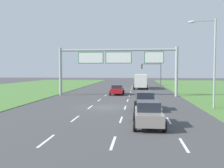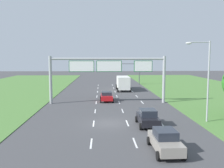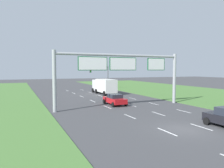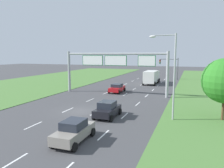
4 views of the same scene
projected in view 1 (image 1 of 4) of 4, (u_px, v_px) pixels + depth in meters
ground_plane at (108, 107)px, 24.72m from camera, size 200.00×200.00×0.00m
lane_dashes_inner_left at (103, 97)px, 33.84m from camera, size 0.14×56.40×0.01m
lane_dashes_inner_right at (129, 98)px, 33.48m from camera, size 0.14×56.40×0.01m
lane_dashes_slip at (155, 98)px, 33.12m from camera, size 0.14×56.40×0.01m
car_near_red at (117, 90)px, 37.91m from camera, size 2.08×4.14×1.49m
car_lead_silver at (145, 101)px, 23.23m from camera, size 2.08×3.95×1.67m
car_mid_lane at (148, 114)px, 16.36m from camera, size 2.03×4.18×1.65m
box_truck at (140, 81)px, 50.50m from camera, size 2.73×7.94×2.91m
sign_gantry at (117, 61)px, 35.87m from camera, size 17.24×0.44×7.00m
traffic_light_mast at (153, 70)px, 59.78m from camera, size 4.76×0.49×5.60m
street_lamp at (211, 56)px, 23.57m from camera, size 2.61×0.32×8.50m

